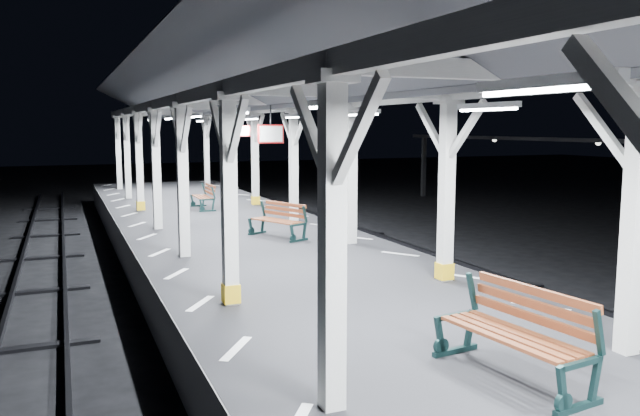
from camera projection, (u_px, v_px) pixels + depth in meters
ground at (403, 393)px, 8.96m from camera, size 120.00×120.00×0.00m
platform at (404, 359)px, 8.90m from camera, size 6.00×50.00×1.00m
hazard_stripes_left at (236, 348)px, 7.90m from camera, size 1.00×48.00×0.01m
hazard_stripes_right at (541, 306)px, 9.76m from camera, size 1.00×48.00×0.01m
canopy at (410, 69)px, 8.36m from camera, size 5.40×49.00×4.65m
bench_mid at (519, 330)px, 6.95m from camera, size 0.91×1.95×1.02m
bench_far at (280, 219)px, 15.85m from camera, size 1.19×1.72×0.88m
bench_extra at (205, 196)px, 21.37m from camera, size 0.59×1.56×0.84m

